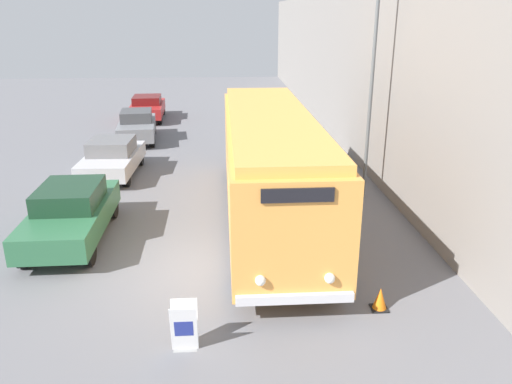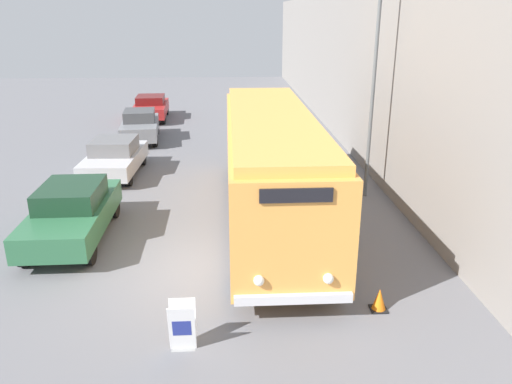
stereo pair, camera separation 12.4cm
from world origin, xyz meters
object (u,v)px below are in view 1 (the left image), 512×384
object	(u,v)px
vintage_bus	(270,162)
parked_car_distant	(147,107)
streetlamp	(374,54)
parked_car_far	(137,126)
parked_car_mid	(112,157)
traffic_cone	(380,299)
sign_board	(184,327)
parked_car_near	(71,213)

from	to	relation	value
vintage_bus	parked_car_distant	distance (m)	16.95
streetlamp	parked_car_far	xyz separation A→B (m)	(-9.14, 8.58, -4.05)
streetlamp	parked_car_mid	size ratio (longest dim) A/B	1.83
vintage_bus	traffic_cone	size ratio (longest dim) A/B	21.97
parked_car_distant	parked_car_far	bearing A→B (deg)	-90.32
vintage_bus	parked_car_far	xyz separation A→B (m)	(-5.64, 10.50, -1.09)
sign_board	parked_car_near	size ratio (longest dim) A/B	0.22
vintage_bus	parked_car_near	size ratio (longest dim) A/B	2.46
streetlamp	parked_car_far	bearing A→B (deg)	136.82
vintage_bus	parked_car_far	bearing A→B (deg)	118.22
parked_car_mid	traffic_cone	xyz separation A→B (m)	(7.65, -10.06, -0.47)
parked_car_mid	parked_car_distant	bearing A→B (deg)	92.74
parked_car_far	parked_car_distant	bearing A→B (deg)	86.56
parked_car_mid	parked_car_distant	size ratio (longest dim) A/B	0.96
vintage_bus	parked_car_distant	xyz separation A→B (m)	(-5.86, 15.87, -1.12)
parked_car_near	sign_board	bearing A→B (deg)	-56.70
parked_car_distant	vintage_bus	bearing A→B (deg)	-72.45
vintage_bus	parked_car_mid	size ratio (longest dim) A/B	2.69
vintage_bus	parked_car_far	world-z (taller)	vintage_bus
sign_board	traffic_cone	bearing A→B (deg)	14.94
vintage_bus	traffic_cone	bearing A→B (deg)	-69.61
traffic_cone	parked_car_mid	bearing A→B (deg)	127.26
parked_car_mid	sign_board	bearing A→B (deg)	-70.28
parked_car_mid	parked_car_distant	distance (m)	10.97
parked_car_near	parked_car_distant	size ratio (longest dim) A/B	1.05
parked_car_distant	traffic_cone	distance (m)	22.43
sign_board	streetlamp	xyz separation A→B (m)	(5.70, 8.18, 4.34)
vintage_bus	parked_car_mid	distance (m)	7.63
sign_board	parked_car_near	world-z (taller)	parked_car_near
sign_board	vintage_bus	bearing A→B (deg)	70.70
parked_car_far	traffic_cone	size ratio (longest dim) A/B	8.26
parked_car_near	parked_car_mid	world-z (taller)	parked_car_near
streetlamp	traffic_cone	world-z (taller)	streetlamp
streetlamp	parked_car_distant	bearing A→B (deg)	123.88
parked_car_near	parked_car_distant	xyz separation A→B (m)	(-0.20, 16.95, -0.07)
sign_board	parked_car_distant	size ratio (longest dim) A/B	0.23
vintage_bus	sign_board	size ratio (longest dim) A/B	11.15
streetlamp	parked_car_distant	xyz separation A→B (m)	(-9.36, 13.94, -4.08)
sign_board	parked_car_mid	world-z (taller)	parked_car_mid
parked_car_far	sign_board	bearing A→B (deg)	-84.21
streetlamp	vintage_bus	bearing A→B (deg)	-151.22
parked_car_far	traffic_cone	world-z (taller)	parked_car_far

